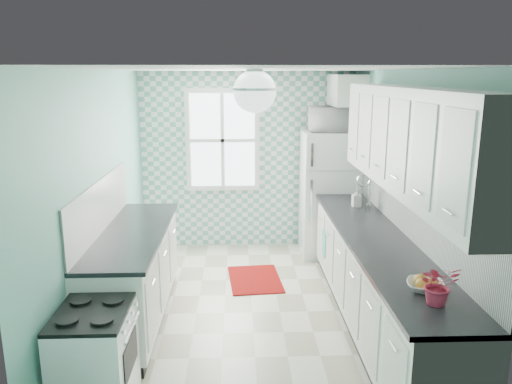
{
  "coord_description": "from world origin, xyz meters",
  "views": [
    {
      "loc": [
        -0.14,
        -4.84,
        2.45
      ],
      "look_at": [
        0.05,
        0.25,
        1.25
      ],
      "focal_mm": 35.0,
      "sensor_mm": 36.0,
      "label": 1
    }
  ],
  "objects_px": {
    "fridge": "(329,194)",
    "sink": "(354,209)",
    "potted_plant": "(439,284)",
    "microwave": "(331,119)",
    "ceiling_light": "(255,91)",
    "stove": "(95,360)",
    "fruit_bowl": "(425,286)"
  },
  "relations": [
    {
      "from": "fridge",
      "to": "sink",
      "type": "distance_m",
      "value": 1.07
    },
    {
      "from": "potted_plant",
      "to": "microwave",
      "type": "height_order",
      "value": "microwave"
    },
    {
      "from": "ceiling_light",
      "to": "microwave",
      "type": "height_order",
      "value": "ceiling_light"
    },
    {
      "from": "sink",
      "to": "fridge",
      "type": "bearing_deg",
      "value": 95.38
    },
    {
      "from": "sink",
      "to": "potted_plant",
      "type": "distance_m",
      "value": 2.5
    },
    {
      "from": "fridge",
      "to": "microwave",
      "type": "xyz_separation_m",
      "value": [
        0.0,
        0.0,
        1.02
      ]
    },
    {
      "from": "microwave",
      "to": "ceiling_light",
      "type": "bearing_deg",
      "value": 68.88
    },
    {
      "from": "sink",
      "to": "potted_plant",
      "type": "bearing_deg",
      "value": -89.75
    },
    {
      "from": "stove",
      "to": "microwave",
      "type": "relative_size",
      "value": 1.32
    },
    {
      "from": "ceiling_light",
      "to": "sink",
      "type": "xyz_separation_m",
      "value": [
        1.2,
        1.51,
        -1.39
      ]
    },
    {
      "from": "ceiling_light",
      "to": "fruit_bowl",
      "type": "bearing_deg",
      "value": -32.26
    },
    {
      "from": "ceiling_light",
      "to": "potted_plant",
      "type": "distance_m",
      "value": 1.98
    },
    {
      "from": "fruit_bowl",
      "to": "sink",
      "type": "bearing_deg",
      "value": 89.9
    },
    {
      "from": "ceiling_light",
      "to": "fridge",
      "type": "height_order",
      "value": "ceiling_light"
    },
    {
      "from": "potted_plant",
      "to": "microwave",
      "type": "distance_m",
      "value": 3.65
    },
    {
      "from": "stove",
      "to": "sink",
      "type": "distance_m",
      "value": 3.32
    },
    {
      "from": "sink",
      "to": "potted_plant",
      "type": "relative_size",
      "value": 1.86
    },
    {
      "from": "fridge",
      "to": "fruit_bowl",
      "type": "xyz_separation_m",
      "value": [
        0.09,
        -3.34,
        0.12
      ]
    },
    {
      "from": "ceiling_light",
      "to": "stove",
      "type": "relative_size",
      "value": 0.45
    },
    {
      "from": "microwave",
      "to": "fridge",
      "type": "bearing_deg",
      "value": 55.96
    },
    {
      "from": "ceiling_light",
      "to": "stove",
      "type": "height_order",
      "value": "ceiling_light"
    },
    {
      "from": "ceiling_light",
      "to": "microwave",
      "type": "distance_m",
      "value": 2.84
    },
    {
      "from": "ceiling_light",
      "to": "potted_plant",
      "type": "height_order",
      "value": "ceiling_light"
    },
    {
      "from": "sink",
      "to": "fruit_bowl",
      "type": "xyz_separation_m",
      "value": [
        -0.0,
        -2.27,
        0.04
      ]
    },
    {
      "from": "sink",
      "to": "ceiling_light",
      "type": "bearing_deg",
      "value": -128.18
    },
    {
      "from": "fridge",
      "to": "microwave",
      "type": "height_order",
      "value": "microwave"
    },
    {
      "from": "potted_plant",
      "to": "sink",
      "type": "bearing_deg",
      "value": 89.91
    },
    {
      "from": "ceiling_light",
      "to": "sink",
      "type": "distance_m",
      "value": 2.38
    },
    {
      "from": "stove",
      "to": "microwave",
      "type": "distance_m",
      "value": 4.28
    },
    {
      "from": "potted_plant",
      "to": "ceiling_light",
      "type": "bearing_deg",
      "value": 140.79
    },
    {
      "from": "ceiling_light",
      "to": "microwave",
      "type": "bearing_deg",
      "value": 66.73
    },
    {
      "from": "sink",
      "to": "fruit_bowl",
      "type": "bearing_deg",
      "value": -89.76
    }
  ]
}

